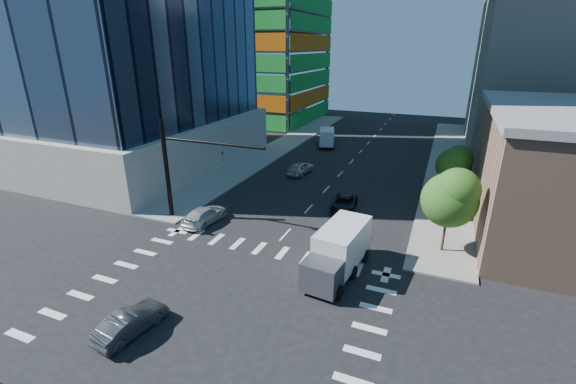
% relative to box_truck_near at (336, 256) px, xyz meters
% --- Properties ---
extents(ground, '(160.00, 160.00, 0.00)m').
position_rel_box_truck_near_xyz_m(ground, '(-5.69, -7.62, -1.50)').
color(ground, black).
rests_on(ground, ground).
extents(road_markings, '(20.00, 20.00, 0.01)m').
position_rel_box_truck_near_xyz_m(road_markings, '(-5.69, -7.62, -1.49)').
color(road_markings, silver).
rests_on(road_markings, ground).
extents(sidewalk_ne, '(5.00, 60.00, 0.15)m').
position_rel_box_truck_near_xyz_m(sidewalk_ne, '(6.81, 32.38, -1.42)').
color(sidewalk_ne, gray).
rests_on(sidewalk_ne, ground).
extents(sidewalk_nw, '(5.00, 60.00, 0.15)m').
position_rel_box_truck_near_xyz_m(sidewalk_nw, '(-18.19, 32.38, -1.42)').
color(sidewalk_nw, gray).
rests_on(sidewalk_nw, ground).
extents(bg_building_ne, '(24.00, 30.00, 28.00)m').
position_rel_box_truck_near_xyz_m(bg_building_ne, '(21.31, 47.38, 12.50)').
color(bg_building_ne, slate).
rests_on(bg_building_ne, ground).
extents(signal_mast_nw, '(10.20, 0.40, 9.00)m').
position_rel_box_truck_near_xyz_m(signal_mast_nw, '(-15.68, 3.88, 4.00)').
color(signal_mast_nw, black).
rests_on(signal_mast_nw, sidewalk_nw).
extents(tree_south, '(4.16, 4.16, 6.82)m').
position_rel_box_truck_near_xyz_m(tree_south, '(6.94, 6.29, 3.19)').
color(tree_south, '#382316').
rests_on(tree_south, sidewalk_ne).
extents(tree_north, '(3.54, 3.52, 5.78)m').
position_rel_box_truck_near_xyz_m(tree_north, '(7.24, 18.29, 2.49)').
color(tree_north, '#382316').
rests_on(tree_north, sidewalk_ne).
extents(car_nb_far, '(2.60, 4.87, 1.30)m').
position_rel_box_truck_near_xyz_m(car_nb_far, '(-2.40, 11.60, -0.84)').
color(car_nb_far, black).
rests_on(car_nb_far, ground).
extents(car_sb_near, '(2.48, 5.21, 1.47)m').
position_rel_box_truck_near_xyz_m(car_sb_near, '(-13.41, 3.87, -0.76)').
color(car_sb_near, silver).
rests_on(car_sb_near, ground).
extents(car_sb_mid, '(2.42, 4.85, 1.59)m').
position_rel_box_truck_near_xyz_m(car_sb_mid, '(-10.36, 20.55, -0.70)').
color(car_sb_mid, silver).
rests_on(car_sb_mid, ground).
extents(car_sb_cross, '(2.07, 4.46, 1.42)m').
position_rel_box_truck_near_xyz_m(car_sb_cross, '(-9.04, -10.00, -0.79)').
color(car_sb_cross, '#49494E').
rests_on(car_sb_cross, ground).
extents(box_truck_near, '(3.49, 6.72, 3.38)m').
position_rel_box_truck_near_xyz_m(box_truck_near, '(0.00, 0.00, 0.00)').
color(box_truck_near, black).
rests_on(box_truck_near, ground).
extents(box_truck_far, '(3.81, 5.95, 2.89)m').
position_rel_box_truck_near_xyz_m(box_truck_far, '(-11.58, 35.73, -0.22)').
color(box_truck_far, black).
rests_on(box_truck_far, ground).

